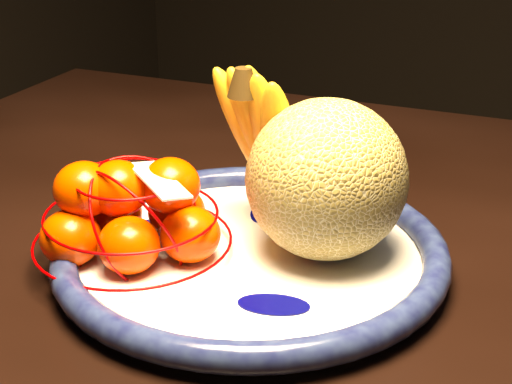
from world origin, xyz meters
The scene contains 5 objects.
fruit_bowl centered at (-0.27, -0.03, 0.80)m, with size 0.36×0.36×0.03m.
cantaloupe centered at (-0.21, 0.01, 0.87)m, with size 0.14×0.14×0.14m, color olive.
banana_bunch centered at (-0.29, 0.04, 0.89)m, with size 0.11×0.11×0.17m.
mandarin_bag centered at (-0.36, -0.08, 0.84)m, with size 0.24×0.24×0.11m.
price_tag centered at (-0.33, -0.08, 0.88)m, with size 0.07×0.03×0.00m, color white.
Camera 1 is at (0.03, -0.57, 1.14)m, focal length 55.00 mm.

